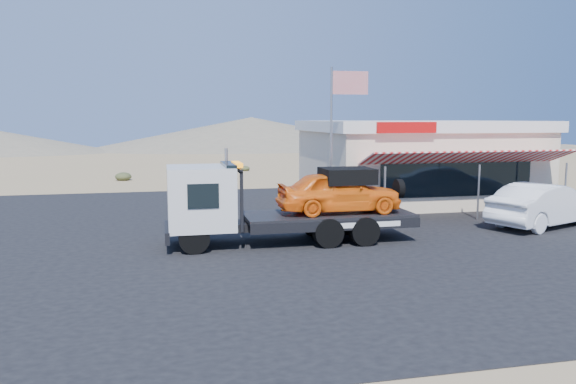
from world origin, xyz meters
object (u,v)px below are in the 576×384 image
white_sedan (544,205)px  jerky_store (416,160)px  tow_truck (284,200)px  flagpole (337,125)px

white_sedan → jerky_store: 7.81m
tow_truck → jerky_store: 11.76m
white_sedan → jerky_store: size_ratio=0.47×
tow_truck → flagpole: size_ratio=1.32×
white_sedan → flagpole: flagpole is taller
tow_truck → flagpole: bearing=51.5°
tow_truck → flagpole: (2.91, 3.66, 2.33)m
jerky_store → white_sedan: bearing=-78.1°
white_sedan → jerky_store: jerky_store is taller
tow_truck → jerky_store: jerky_store is taller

